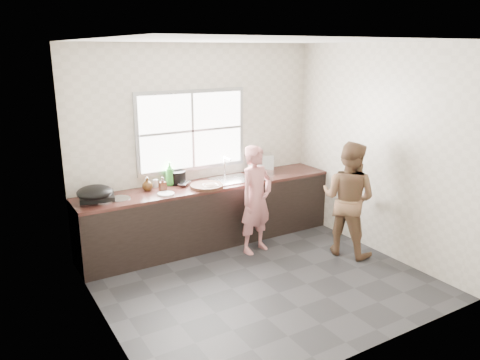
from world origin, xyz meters
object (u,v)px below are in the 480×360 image
glass_jar (155,183)px  bowl_mince (210,187)px  burner (97,197)px  plate_food (166,194)px  bottle_brown_short (147,184)px  black_pot (177,177)px  dish_rack (259,163)px  bottle_green (170,173)px  bowl_held (263,177)px  wok (95,192)px  cutting_board (207,186)px  bowl_crabs (257,178)px  bottle_brown_tall (163,185)px  woman (256,203)px  pot_lid_left (105,200)px  pot_lid_right (120,199)px  person_side (348,199)px

glass_jar → bowl_mince: bearing=-35.3°
burner → plate_food: bearing=-18.2°
bottle_brown_short → glass_jar: bottle_brown_short is taller
black_pot → dish_rack: 1.27m
glass_jar → bottle_green: bearing=-3.0°
bowl_held → bottle_green: bearing=161.2°
bowl_held → bowl_mince: bearing=180.0°
bowl_held → plate_food: bearing=177.9°
bowl_held → glass_jar: glass_jar is taller
bottle_green → wok: (-1.06, -0.27, -0.02)m
glass_jar → burner: 0.80m
burner → cutting_board: bearing=-10.6°
bowl_crabs → black_pot: 1.11m
black_pot → plate_food: bearing=-129.6°
bowl_mince → wok: bearing=174.3°
bottle_green → bottle_brown_short: (-0.34, -0.08, -0.08)m
black_pot → plate_food: black_pot is taller
bottle_brown_tall → wok: 0.87m
woman → pot_lid_left: woman is taller
bowl_mince → pot_lid_right: 1.17m
dish_rack → pot_lid_right: size_ratio=1.45×
woman → burner: size_ratio=3.35×
dish_rack → pot_lid_right: (-2.14, -0.18, -0.13)m
cutting_board → dish_rack: dish_rack is taller
bottle_green → wok: bearing=-165.8°
cutting_board → bottle_brown_short: bearing=158.6°
glass_jar → plate_food: bearing=-90.7°
wok → glass_jar: bearing=18.1°
bottle_green → wok: 1.09m
plate_food → dish_rack: dish_rack is taller
cutting_board → wok: bearing=176.4°
cutting_board → bowl_held: (0.84, -0.06, 0.01)m
woman → wok: (-1.94, 0.49, 0.33)m
wok → dish_rack: 2.44m
bowl_held → bottle_brown_short: (-1.55, 0.33, 0.05)m
person_side → burner: 3.16m
person_side → burner: size_ratio=3.75×
cutting_board → black_pot: size_ratio=1.85×
plate_food → bowl_mince: bearing=-5.0°
bowl_mince → dish_rack: (0.99, 0.34, 0.12)m
bowl_held → dish_rack: bearing=63.8°
plate_food → wok: size_ratio=0.51×
bowl_crabs → pot_lid_left: bowl_crabs is taller
bowl_crabs → plate_food: bearing=179.9°
cutting_board → bottle_brown_short: bottle_brown_short is taller
bowl_mince → dish_rack: dish_rack is taller
plate_food → pot_lid_left: plate_food is taller
person_side → pot_lid_left: bearing=43.3°
bowl_held → bottle_brown_short: 1.59m
woman → bottle_brown_short: 1.43m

